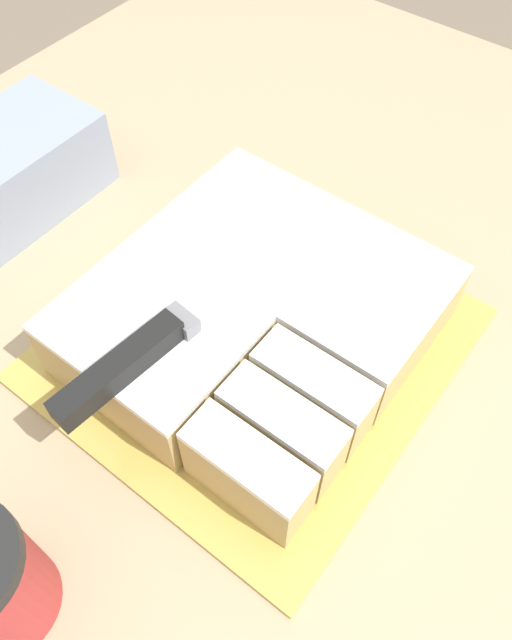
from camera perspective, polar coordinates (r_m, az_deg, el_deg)
The scene contains 6 objects.
ground_plane at distance 1.47m, azimuth -2.01°, elevation -23.85°, with size 8.00×8.00×0.00m, color #7F705B.
countertop at distance 1.02m, azimuth -2.79°, elevation -18.50°, with size 1.40×1.10×0.93m.
cake_board at distance 0.61m, azimuth 0.00°, elevation -2.18°, with size 0.36×0.34×0.01m.
cake at distance 0.58m, azimuth -0.03°, elevation 0.30°, with size 0.30×0.28×0.07m.
knife at distance 0.51m, azimuth -9.77°, elevation -2.38°, with size 0.29×0.05×0.02m.
storage_box at distance 0.76m, azimuth -21.52°, elevation 12.52°, with size 0.20×0.12×0.09m.
Camera 1 is at (-0.21, -0.22, 1.44)m, focal length 35.00 mm.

